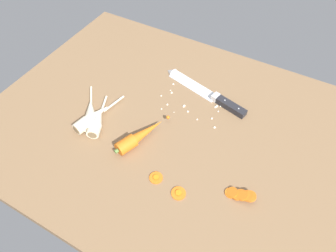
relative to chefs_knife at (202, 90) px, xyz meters
The scene contains 10 objects.
ground_plane 19.17cm from the chefs_knife, 97.50° to the right, with size 120.00×90.00×4.00cm, color brown.
chefs_knife is the anchor object (origin of this frame).
whole_carrot 30.21cm from the chefs_knife, 105.52° to the right, with size 9.72×20.08×4.20cm.
parsnip_front 39.24cm from the chefs_knife, 130.21° to the right, with size 6.49×20.47×4.00cm.
parsnip_mid_left 38.20cm from the chefs_knife, 127.34° to the right, with size 8.94×17.12×4.00cm.
parsnip_mid_right 39.53cm from the chefs_knife, 132.67° to the right, with size 14.56×17.58×4.00cm.
carrot_slice_stack 41.01cm from the chefs_knife, 50.97° to the right, with size 8.22×3.93×3.00cm.
carrot_slice_stray_near 38.13cm from the chefs_knife, 85.31° to the right, with size 3.87×3.87×0.70cm.
carrot_slice_stray_mid 40.65cm from the chefs_knife, 74.42° to the right, with size 4.07×4.07×0.70cm.
mince_crumbs 8.24cm from the chefs_knife, 88.26° to the right, with size 22.84×13.32×0.88cm.
Camera 1 is at (28.33, -53.32, 74.68)cm, focal length 31.61 mm.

